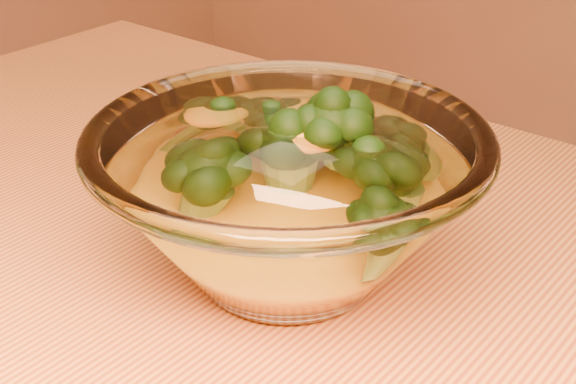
% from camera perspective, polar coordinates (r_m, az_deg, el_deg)
% --- Properties ---
extents(glass_bowl, '(0.25, 0.25, 0.11)m').
position_cam_1_polar(glass_bowl, '(0.50, 0.00, -0.54)').
color(glass_bowl, white).
rests_on(glass_bowl, table).
extents(cheese_sauce, '(0.14, 0.14, 0.04)m').
position_cam_1_polar(cheese_sauce, '(0.51, 0.00, -2.82)').
color(cheese_sauce, '#FFA215').
rests_on(cheese_sauce, glass_bowl).
extents(broccoli_heap, '(0.18, 0.14, 0.09)m').
position_cam_1_polar(broccoli_heap, '(0.50, 0.84, 2.15)').
color(broccoli_heap, black).
rests_on(broccoli_heap, cheese_sauce).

